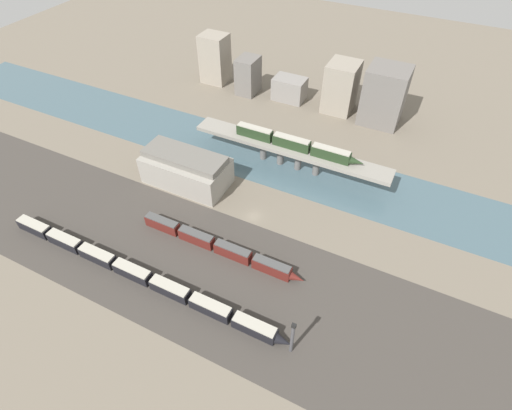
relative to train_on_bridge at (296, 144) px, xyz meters
name	(u,v)px	position (x,y,z in m)	size (l,w,h in m)	color
ground_plane	(253,216)	(-1.89, -27.64, -10.00)	(400.00, 400.00, 0.00)	#756B5B
railbed_yard	(213,274)	(-1.89, -51.64, -10.00)	(280.00, 42.00, 0.01)	#423D38
river_water	(289,166)	(-1.89, 0.00, -10.00)	(320.00, 26.53, 0.01)	#47606B
bridge	(290,150)	(-1.89, 0.00, -3.26)	(69.81, 7.64, 8.09)	gray
train_on_bridge	(296,144)	(0.00, 0.00, 0.00)	(44.93, 2.88, 3.92)	#23381E
train_yard_near	(137,274)	(-19.06, -61.66, -8.30)	(87.16, 3.08, 3.48)	black
train_yard_mid	(218,246)	(-4.71, -44.05, -8.14)	(50.23, 2.67, 3.81)	#5B1E19
warehouse_building	(186,169)	(-28.88, -22.81, -4.51)	(27.75, 14.50, 11.55)	#9E998E
signal_tower	(292,338)	(25.13, -62.23, -4.06)	(1.00, 0.80, 11.79)	#4C4C51
city_block_far_left	(215,59)	(-56.64, 43.06, 0.58)	(11.50, 9.90, 21.16)	gray
city_block_left	(248,76)	(-38.58, 40.21, -2.19)	(8.23, 10.45, 15.62)	slate
city_block_center	(289,89)	(-20.05, 42.71, -5.25)	(13.46, 9.01, 9.51)	gray
city_block_right	(341,87)	(1.51, 44.27, -0.07)	(11.86, 13.04, 19.88)	gray
city_block_far_right	(384,96)	(19.06, 42.96, 1.09)	(15.31, 14.35, 22.18)	slate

